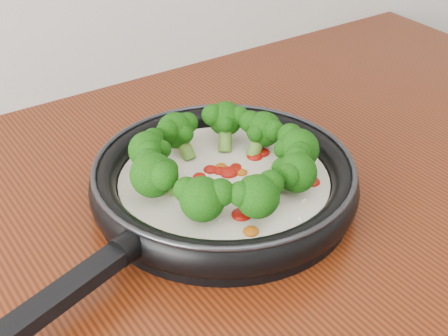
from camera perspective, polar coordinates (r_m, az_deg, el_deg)
skillet at (r=0.81m, az=-0.11°, el=-1.01°), size 0.55×0.42×0.10m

